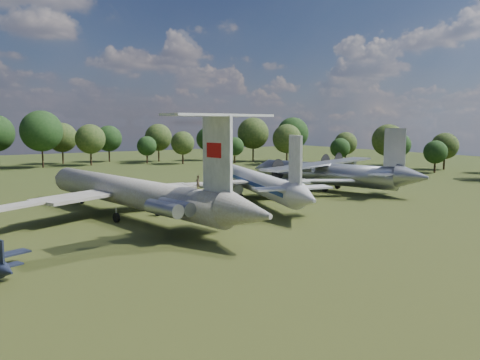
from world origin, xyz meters
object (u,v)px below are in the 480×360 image
an12_transport (327,177)px  person_on_il62 (198,182)px  tu104_jet (256,186)px  il62_airliner (129,197)px

an12_transport → person_on_il62: person_on_il62 is taller
tu104_jet → person_on_il62: person_on_il62 is taller
il62_airliner → an12_transport: 41.41m
tu104_jet → il62_airliner: bearing=-157.8°
an12_transport → person_on_il62: 43.09m
person_on_il62 → il62_airliner: bearing=-108.9°
tu104_jet → an12_transport: (18.14, 2.15, 0.23)m
il62_airliner → person_on_il62: bearing=-90.0°
an12_transport → tu104_jet: bearing=168.2°
an12_transport → person_on_il62: size_ratio=24.85×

